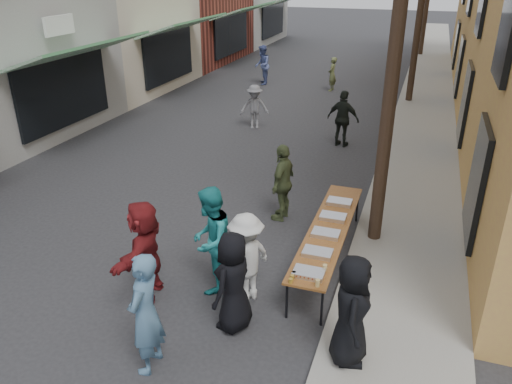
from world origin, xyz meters
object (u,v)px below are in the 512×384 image
Objects in this scene: serving_table at (329,230)px; server at (352,311)px; guest_front_c at (211,240)px; guest_front_a at (233,282)px; utility_pole_near at (399,15)px; catering_tray_sausage at (309,273)px.

server is at bearing -72.35° from serving_table.
guest_front_c is 2.82m from server.
server is at bearing 95.29° from guest_front_a.
utility_pole_near reaches higher than guest_front_a.
utility_pole_near is 4.69m from catering_tray_sausage.
guest_front_c is at bearing 174.86° from catering_tray_sausage.
utility_pole_near is 4.02m from serving_table.
guest_front_c is at bearing 58.01° from server.
serving_table is 2.06× the size of guest_front_c.
catering_tray_sausage is at bearing -105.62° from utility_pole_near.
catering_tray_sausage is 1.24m from guest_front_a.
utility_pole_near is 5.07m from guest_front_c.
utility_pole_near is 2.25× the size of serving_table.
catering_tray_sausage is 0.26× the size of guest_front_c.
guest_front_c is (-1.78, -1.49, 0.26)m from serving_table.
server is (0.82, -0.93, 0.16)m from catering_tray_sausage.
utility_pole_near is at bearing 165.24° from guest_front_a.
guest_front_c reaches higher than server.
utility_pole_near is 4.63× the size of guest_front_c.
guest_front_a reaches higher than catering_tray_sausage.
guest_front_c is (-0.75, 0.85, 0.13)m from guest_front_a.
utility_pole_near is at bearing 131.13° from guest_front_c.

